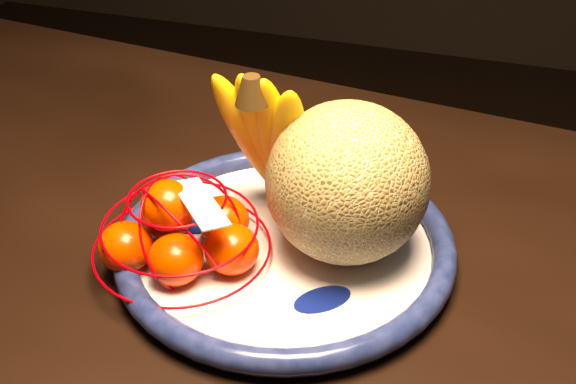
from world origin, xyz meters
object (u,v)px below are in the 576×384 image
(cantaloupe, at_px, (347,183))
(mandarin_bag, at_px, (182,233))
(banana_bunch, at_px, (270,134))
(fruit_bowl, at_px, (285,245))
(dining_table, at_px, (132,313))

(cantaloupe, height_order, mandarin_bag, cantaloupe)
(cantaloupe, relative_size, banana_bunch, 0.83)
(cantaloupe, bearing_deg, banana_bunch, 157.10)
(fruit_bowl, height_order, cantaloupe, cantaloupe)
(mandarin_bag, bearing_deg, banana_bunch, 59.60)
(dining_table, distance_m, fruit_bowl, 0.19)
(dining_table, xyz_separation_m, fruit_bowl, (0.15, 0.05, 0.09))
(fruit_bowl, bearing_deg, dining_table, -161.99)
(fruit_bowl, distance_m, banana_bunch, 0.11)
(fruit_bowl, bearing_deg, mandarin_bag, -152.45)
(fruit_bowl, relative_size, mandarin_bag, 1.75)
(fruit_bowl, height_order, mandarin_bag, mandarin_bag)
(banana_bunch, distance_m, mandarin_bag, 0.13)
(dining_table, height_order, banana_bunch, banana_bunch)
(dining_table, height_order, cantaloupe, cantaloupe)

